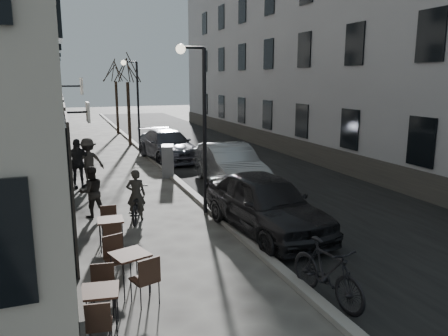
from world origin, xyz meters
TOP-DOWN VIEW (x-y plane):
  - ground at (0.00, 0.00)m, footprint 120.00×120.00m
  - road at (3.85, 16.00)m, footprint 7.30×60.00m
  - kerb at (0.20, 16.00)m, footprint 0.25×60.00m
  - building_right at (9.50, 16.50)m, footprint 4.00×35.00m
  - streetlamp_near at (-0.17, 6.00)m, footprint 0.90×0.28m
  - streetlamp_far at (-0.17, 18.00)m, footprint 0.90×0.28m
  - tree_near at (-0.10, 21.00)m, footprint 2.40×2.40m
  - tree_far at (-0.10, 27.00)m, footprint 2.40×2.40m
  - bistro_set_a at (-3.64, 0.35)m, footprint 0.69×1.53m
  - bistro_set_b at (-2.97, 1.57)m, footprint 0.91×1.66m
  - bistro_set_c at (-3.09, 4.00)m, footprint 0.64×1.52m
  - sign_board at (-4.01, 0.18)m, footprint 0.49×0.64m
  - utility_cabinet at (0.10, 11.50)m, footprint 0.69×0.98m
  - bicycle at (-2.13, 6.03)m, footprint 1.08×1.89m
  - cyclist_rider at (-2.13, 6.03)m, footprint 0.64×0.51m
  - pedestrian_near at (-3.34, 6.80)m, footprint 0.86×0.73m
  - pedestrian_mid at (-3.18, 10.95)m, footprint 1.33×0.94m
  - pedestrian_far at (-3.60, 10.74)m, footprint 1.17×0.63m
  - car_near at (1.00, 3.76)m, footprint 2.32×4.90m
  - car_mid at (2.00, 9.08)m, footprint 1.89×4.94m
  - car_far at (1.00, 15.29)m, footprint 2.61×5.37m
  - moped at (0.42, -0.08)m, footprint 0.83×1.99m

SIDE VIEW (x-z plane):
  - ground at x=0.00m, z-range 0.00..0.00m
  - road at x=3.85m, z-range 0.00..0.00m
  - kerb at x=0.20m, z-range 0.00..0.12m
  - sign_board at x=-4.01m, z-range -0.10..0.92m
  - bistro_set_a at x=-3.64m, z-range 0.01..0.90m
  - bistro_set_c at x=-3.09m, z-range 0.01..0.91m
  - bicycle at x=-2.13m, z-range 0.00..0.94m
  - bistro_set_b at x=-2.97m, z-range 0.01..0.96m
  - moped at x=0.42m, z-range 0.00..1.16m
  - utility_cabinet at x=0.10m, z-range 0.00..1.33m
  - car_far at x=1.00m, z-range 0.00..1.51m
  - cyclist_rider at x=-2.13m, z-range 0.00..1.53m
  - pedestrian_near at x=-3.34m, z-range 0.00..1.55m
  - car_mid at x=2.00m, z-range 0.00..1.61m
  - car_near at x=1.00m, z-range 0.00..1.62m
  - pedestrian_mid at x=-3.18m, z-range 0.00..1.87m
  - pedestrian_far at x=-3.60m, z-range 0.00..1.89m
  - streetlamp_near at x=-0.17m, z-range 0.62..5.71m
  - streetlamp_far at x=-0.17m, z-range 0.62..5.71m
  - tree_near at x=-0.10m, z-range 1.81..7.51m
  - tree_far at x=-0.10m, z-range 1.81..7.51m
  - building_right at x=9.50m, z-range 0.00..16.00m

